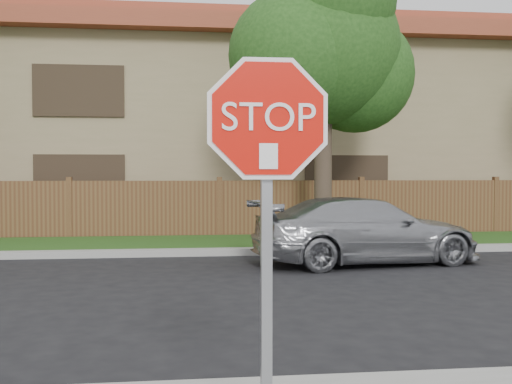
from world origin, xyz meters
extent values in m
cube|color=gray|center=(0.00, 8.15, 0.07)|extent=(70.00, 0.30, 0.15)
cube|color=#1E4714|center=(0.00, 9.80, 0.06)|extent=(70.00, 3.00, 0.12)
cube|color=#53311D|center=(0.00, 11.40, 0.80)|extent=(70.00, 0.12, 1.60)
cube|color=#8F8059|center=(0.00, 17.00, 3.00)|extent=(34.00, 8.00, 6.00)
cube|color=brown|center=(0.00, 17.00, 6.25)|extent=(35.20, 9.20, 0.50)
cube|color=brown|center=(0.00, 17.00, 6.85)|extent=(33.00, 5.50, 0.70)
cylinder|color=#382B21|center=(2.50, 9.70, 1.96)|extent=(0.44, 0.44, 3.92)
sphere|color=#1C4013|center=(2.50, 9.70, 4.90)|extent=(3.80, 3.80, 3.80)
sphere|color=#1C4013|center=(3.40, 10.00, 4.34)|extent=(3.00, 3.00, 3.00)
sphere|color=#1C4013|center=(1.70, 9.30, 4.62)|extent=(3.20, 3.20, 3.20)
sphere|color=#1C4013|center=(2.70, 9.10, 5.95)|extent=(2.80, 2.80, 2.80)
cube|color=gray|center=(-0.43, -1.44, 1.25)|extent=(0.06, 0.06, 2.30)
cylinder|color=white|center=(-0.43, -1.50, 2.15)|extent=(1.01, 0.02, 1.01)
cylinder|color=red|center=(-0.43, -1.51, 2.15)|extent=(0.93, 0.02, 0.93)
cube|color=white|center=(-0.43, -1.53, 1.93)|extent=(0.11, 0.00, 0.15)
imported|color=#A1A3A8|center=(2.67, 6.63, 0.66)|extent=(4.81, 2.53, 1.33)
camera|label=1|loc=(-0.91, -4.98, 1.84)|focal=42.00mm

